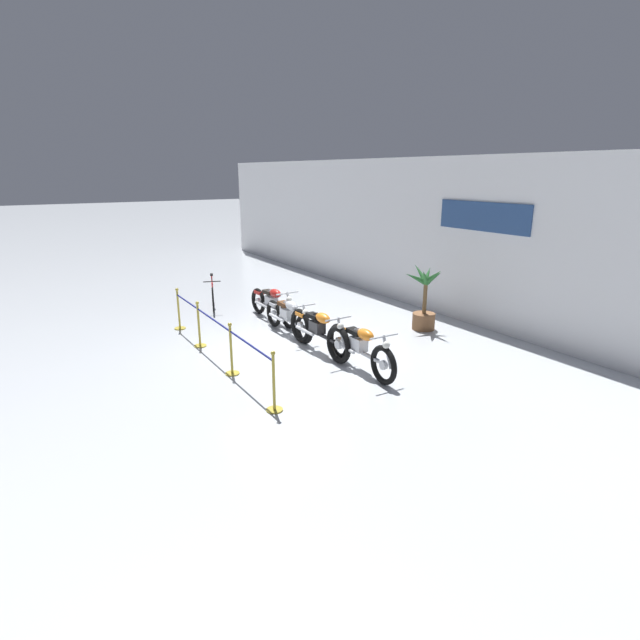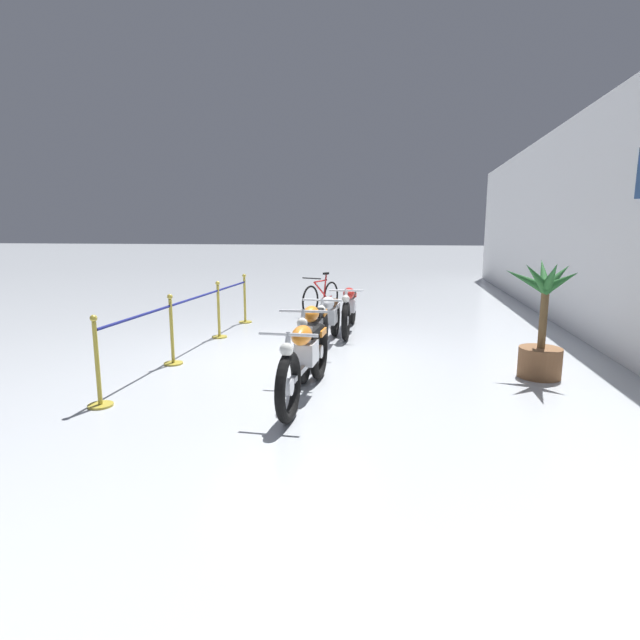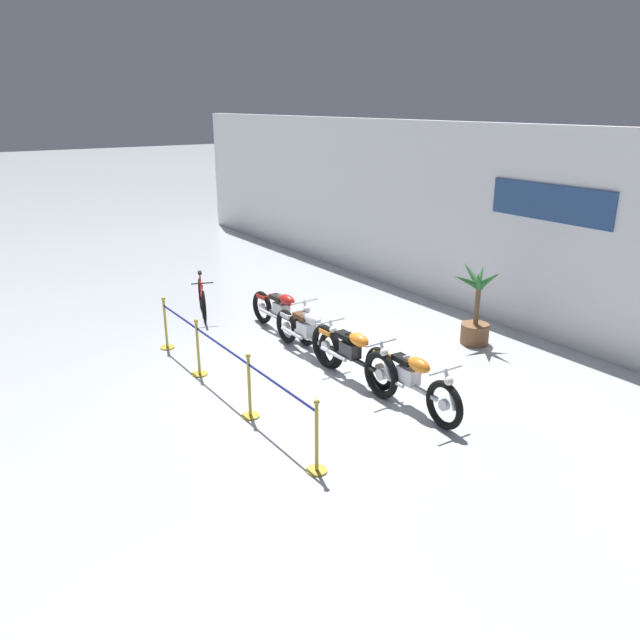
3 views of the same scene
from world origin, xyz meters
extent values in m
plane|color=#B2B7BC|center=(0.00, 0.00, 0.00)|extent=(120.00, 120.00, 0.00)
cube|color=white|center=(0.00, 5.12, 2.10)|extent=(28.00, 0.25, 4.20)
cube|color=navy|center=(1.10, 4.98, 2.76)|extent=(2.74, 0.04, 0.70)
torus|color=black|center=(-1.15, 0.76, 0.36)|extent=(0.72, 0.13, 0.72)
torus|color=black|center=(-2.80, 0.71, 0.36)|extent=(0.72, 0.13, 0.72)
cylinder|color=silver|center=(-1.15, 0.76, 0.36)|extent=(0.17, 0.09, 0.17)
cylinder|color=silver|center=(-2.80, 0.71, 0.36)|extent=(0.17, 0.09, 0.17)
cylinder|color=silver|center=(-1.06, 0.77, 0.64)|extent=(0.30, 0.07, 0.59)
cube|color=silver|center=(-2.02, 0.74, 0.52)|extent=(0.37, 0.23, 0.26)
cylinder|color=silver|center=(-1.98, 0.74, 0.72)|extent=(0.18, 0.12, 0.24)
cylinder|color=silver|center=(-2.07, 0.73, 0.72)|extent=(0.18, 0.12, 0.24)
cylinder|color=silver|center=(-2.32, 0.59, 0.38)|extent=(0.70, 0.09, 0.07)
cube|color=#47474C|center=(-1.97, 0.74, 0.38)|extent=(1.32, 0.10, 0.06)
ellipsoid|color=#B21E19|center=(-1.80, 0.74, 0.78)|extent=(0.47, 0.23, 0.22)
cube|color=black|center=(-2.15, 0.73, 0.74)|extent=(0.41, 0.21, 0.09)
cube|color=#B21E19|center=(-2.75, 0.71, 0.62)|extent=(0.32, 0.17, 0.08)
cylinder|color=silver|center=(-1.17, 0.76, 0.91)|extent=(0.05, 0.62, 0.04)
sphere|color=silver|center=(-1.09, 0.76, 0.77)|extent=(0.14, 0.14, 0.14)
torus|color=black|center=(0.07, 0.53, 0.35)|extent=(0.69, 0.11, 0.69)
torus|color=black|center=(-1.48, 0.52, 0.35)|extent=(0.69, 0.11, 0.69)
cylinder|color=silver|center=(0.07, 0.53, 0.35)|extent=(0.16, 0.08, 0.16)
cylinder|color=silver|center=(-1.48, 0.52, 0.35)|extent=(0.16, 0.08, 0.16)
cylinder|color=silver|center=(0.16, 0.53, 0.63)|extent=(0.30, 0.06, 0.59)
cube|color=silver|center=(-0.75, 0.52, 0.51)|extent=(0.36, 0.22, 0.26)
cylinder|color=silver|center=(-0.71, 0.52, 0.71)|extent=(0.18, 0.11, 0.24)
cylinder|color=silver|center=(-0.80, 0.52, 0.71)|extent=(0.18, 0.11, 0.24)
cylinder|color=silver|center=(-1.05, 0.38, 0.37)|extent=(0.70, 0.07, 0.07)
cube|color=#ADAFB5|center=(-0.70, 0.52, 0.37)|extent=(1.23, 0.06, 0.06)
ellipsoid|color=#B7BABF|center=(-0.52, 0.53, 0.77)|extent=(0.46, 0.22, 0.22)
cube|color=#4C2D19|center=(-0.88, 0.52, 0.73)|extent=(0.40, 0.20, 0.09)
cube|color=#B7BABF|center=(-1.43, 0.52, 0.60)|extent=(0.32, 0.16, 0.08)
cylinder|color=silver|center=(0.05, 0.53, 0.90)|extent=(0.04, 0.62, 0.04)
sphere|color=silver|center=(0.13, 0.53, 0.76)|extent=(0.14, 0.14, 0.14)
torus|color=black|center=(1.50, 0.52, 0.40)|extent=(0.80, 0.13, 0.80)
torus|color=black|center=(-0.05, 0.50, 0.40)|extent=(0.80, 0.13, 0.80)
cylinder|color=silver|center=(1.50, 0.52, 0.40)|extent=(0.19, 0.08, 0.19)
cylinder|color=silver|center=(-0.05, 0.50, 0.40)|extent=(0.19, 0.08, 0.19)
cylinder|color=silver|center=(1.59, 0.52, 0.68)|extent=(0.30, 0.06, 0.59)
cube|color=#2D2D30|center=(0.67, 0.51, 0.56)|extent=(0.36, 0.22, 0.26)
cylinder|color=#2D2D30|center=(0.71, 0.51, 0.76)|extent=(0.18, 0.11, 0.24)
cylinder|color=#2D2D30|center=(0.63, 0.50, 0.76)|extent=(0.18, 0.11, 0.24)
cylinder|color=silver|center=(0.37, 0.36, 0.42)|extent=(0.70, 0.08, 0.07)
cube|color=black|center=(0.72, 0.51, 0.42)|extent=(1.24, 0.07, 0.06)
ellipsoid|color=orange|center=(0.90, 0.51, 0.82)|extent=(0.46, 0.23, 0.22)
cube|color=black|center=(0.54, 0.50, 0.78)|extent=(0.40, 0.20, 0.09)
cube|color=orange|center=(0.00, 0.50, 0.69)|extent=(0.32, 0.16, 0.08)
cylinder|color=silver|center=(1.48, 0.51, 0.95)|extent=(0.04, 0.62, 0.04)
sphere|color=silver|center=(1.56, 0.52, 0.81)|extent=(0.14, 0.14, 0.14)
torus|color=black|center=(2.82, 0.63, 0.38)|extent=(0.76, 0.14, 0.75)
torus|color=black|center=(1.26, 0.69, 0.38)|extent=(0.76, 0.14, 0.75)
cylinder|color=silver|center=(2.82, 0.63, 0.38)|extent=(0.18, 0.09, 0.18)
cylinder|color=silver|center=(1.26, 0.69, 0.38)|extent=(0.18, 0.09, 0.18)
cylinder|color=silver|center=(2.91, 0.63, 0.66)|extent=(0.31, 0.07, 0.59)
cube|color=silver|center=(1.99, 0.66, 0.54)|extent=(0.37, 0.23, 0.26)
cylinder|color=silver|center=(2.04, 0.66, 0.74)|extent=(0.18, 0.12, 0.24)
cylinder|color=silver|center=(1.95, 0.66, 0.74)|extent=(0.18, 0.12, 0.24)
cylinder|color=silver|center=(1.69, 0.53, 0.40)|extent=(0.70, 0.10, 0.07)
cube|color=#ADAFB5|center=(2.04, 0.66, 0.40)|extent=(1.25, 0.11, 0.06)
ellipsoid|color=orange|center=(2.22, 0.65, 0.80)|extent=(0.47, 0.24, 0.22)
cube|color=black|center=(1.86, 0.66, 0.76)|extent=(0.41, 0.21, 0.09)
cube|color=orange|center=(1.31, 0.68, 0.65)|extent=(0.33, 0.17, 0.08)
cylinder|color=silver|center=(2.80, 0.63, 0.93)|extent=(0.06, 0.62, 0.04)
sphere|color=silver|center=(2.88, 0.63, 0.79)|extent=(0.14, 0.14, 0.14)
torus|color=black|center=(-3.53, -0.33, 0.36)|extent=(0.70, 0.28, 0.72)
torus|color=black|center=(-4.49, 0.01, 0.36)|extent=(0.70, 0.28, 0.72)
cylinder|color=red|center=(-3.96, -0.18, 0.58)|extent=(0.58, 0.24, 0.43)
cylinder|color=red|center=(-4.01, -0.16, 0.78)|extent=(0.53, 0.22, 0.04)
cylinder|color=red|center=(-4.20, -0.10, 0.66)|extent=(0.15, 0.08, 0.55)
cube|color=black|center=(-4.24, -0.08, 0.94)|extent=(0.20, 0.14, 0.05)
cylinder|color=red|center=(-4.30, -0.06, 0.36)|extent=(0.44, 0.18, 0.03)
cylinder|color=black|center=(-3.59, -0.31, 0.88)|extent=(0.19, 0.46, 0.03)
cylinder|color=black|center=(-4.09, -0.14, 0.28)|extent=(0.13, 0.09, 0.12)
cylinder|color=brown|center=(0.70, 3.62, 0.21)|extent=(0.56, 0.56, 0.41)
cylinder|color=brown|center=(0.70, 3.62, 0.81)|extent=(0.10, 0.10, 0.81)
cone|color=#235B28|center=(0.94, 3.61, 1.39)|extent=(0.63, 0.18, 0.51)
cone|color=#235B28|center=(0.79, 3.77, 1.32)|extent=(0.35, 0.46, 0.43)
cone|color=#235B28|center=(0.58, 3.77, 1.35)|extent=(0.40, 0.48, 0.49)
cone|color=#235B28|center=(0.48, 3.64, 1.38)|extent=(0.59, 0.20, 0.50)
cone|color=#235B28|center=(0.57, 3.41, 1.31)|extent=(0.39, 0.59, 0.45)
cone|color=#235B28|center=(0.81, 3.47, 1.37)|extent=(0.40, 0.46, 0.52)
cylinder|color=gold|center=(-2.55, -1.58, 0.01)|extent=(0.28, 0.28, 0.03)
cylinder|color=gold|center=(-2.55, -1.58, 0.50)|extent=(0.05, 0.05, 0.95)
sphere|color=gold|center=(-2.55, -1.58, 1.01)|extent=(0.08, 0.08, 0.08)
cylinder|color=navy|center=(-1.78, -1.58, 0.88)|extent=(1.48, 0.04, 0.04)
cylinder|color=navy|center=(-0.05, -1.58, 0.88)|extent=(1.83, 0.04, 0.04)
cylinder|color=navy|center=(1.81, -1.58, 0.88)|extent=(1.76, 0.04, 0.04)
cylinder|color=gold|center=(-1.00, -1.58, 0.01)|extent=(0.28, 0.28, 0.03)
cylinder|color=gold|center=(-1.00, -1.58, 0.50)|extent=(0.05, 0.05, 0.95)
sphere|color=gold|center=(-1.00, -1.58, 1.01)|extent=(0.08, 0.08, 0.08)
cylinder|color=gold|center=(0.90, -1.58, 0.01)|extent=(0.28, 0.28, 0.03)
cylinder|color=gold|center=(0.90, -1.58, 0.50)|extent=(0.05, 0.05, 0.95)
sphere|color=gold|center=(0.90, -1.58, 1.01)|extent=(0.08, 0.08, 0.08)
cylinder|color=gold|center=(2.73, -1.58, 0.01)|extent=(0.28, 0.28, 0.03)
cylinder|color=gold|center=(2.73, -1.58, 0.50)|extent=(0.05, 0.05, 0.95)
sphere|color=gold|center=(2.73, -1.58, 1.01)|extent=(0.08, 0.08, 0.08)
camera|label=1|loc=(9.51, -4.89, 3.81)|focal=28.00mm
camera|label=2|loc=(7.64, 1.77, 1.97)|focal=28.00mm
camera|label=3|loc=(8.61, -5.55, 4.61)|focal=35.00mm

